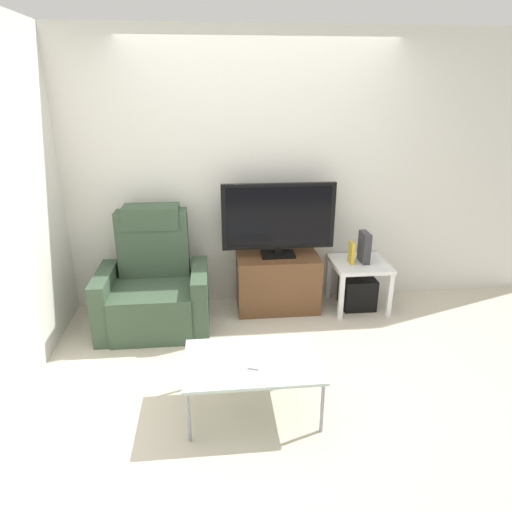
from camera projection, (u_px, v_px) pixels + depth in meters
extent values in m
plane|color=beige|center=(274.00, 356.00, 3.73)|extent=(6.40, 6.40, 0.00)
cube|color=silver|center=(260.00, 174.00, 4.32)|extent=(6.40, 0.06, 2.60)
cube|color=silver|center=(6.00, 209.00, 3.09)|extent=(0.06, 4.48, 2.60)
cube|color=brown|center=(278.00, 283.00, 4.44)|extent=(0.79, 0.43, 0.55)
cube|color=black|center=(281.00, 281.00, 4.21)|extent=(0.73, 0.02, 0.02)
cube|color=black|center=(280.00, 275.00, 4.25)|extent=(0.34, 0.11, 0.04)
cube|color=black|center=(278.00, 254.00, 4.36)|extent=(0.32, 0.20, 0.03)
cube|color=black|center=(278.00, 250.00, 4.34)|extent=(0.06, 0.04, 0.05)
cube|color=black|center=(278.00, 216.00, 4.22)|extent=(1.07, 0.05, 0.63)
cube|color=black|center=(279.00, 217.00, 4.20)|extent=(0.99, 0.01, 0.57)
cube|color=#384C38|center=(155.00, 307.00, 4.10)|extent=(0.70, 0.72, 0.42)
cube|color=#384C38|center=(153.00, 243.00, 4.17)|extent=(0.64, 0.20, 0.62)
cube|color=#384C38|center=(151.00, 216.00, 4.10)|extent=(0.50, 0.26, 0.20)
cube|color=#384C38|center=(106.00, 302.00, 4.04)|extent=(0.14, 0.68, 0.56)
cube|color=#384C38|center=(201.00, 298.00, 4.12)|extent=(0.14, 0.68, 0.56)
cube|color=white|center=(360.00, 264.00, 4.41)|extent=(0.54, 0.54, 0.04)
cube|color=white|center=(341.00, 297.00, 4.25)|extent=(0.04, 0.04, 0.44)
cube|color=white|center=(390.00, 295.00, 4.30)|extent=(0.04, 0.04, 0.44)
cube|color=white|center=(329.00, 277.00, 4.70)|extent=(0.04, 0.04, 0.44)
cube|color=white|center=(373.00, 276.00, 4.74)|extent=(0.04, 0.04, 0.44)
cube|color=black|center=(357.00, 292.00, 4.52)|extent=(0.32, 0.32, 0.32)
cube|color=gold|center=(351.00, 253.00, 4.34)|extent=(0.03, 0.12, 0.21)
cube|color=#333338|center=(364.00, 247.00, 4.37)|extent=(0.07, 0.20, 0.30)
cube|color=#B2C6C1|center=(252.00, 361.00, 3.00)|extent=(0.90, 0.60, 0.02)
cylinder|color=gray|center=(189.00, 417.00, 2.77)|extent=(0.02, 0.02, 0.37)
cylinder|color=gray|center=(322.00, 408.00, 2.85)|extent=(0.02, 0.02, 0.37)
cylinder|color=gray|center=(192.00, 366.00, 3.28)|extent=(0.02, 0.02, 0.37)
cylinder|color=gray|center=(305.00, 360.00, 3.36)|extent=(0.02, 0.02, 0.37)
cube|color=#B7B7BC|center=(256.00, 363.00, 2.95)|extent=(0.11, 0.16, 0.01)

